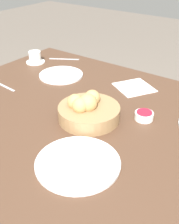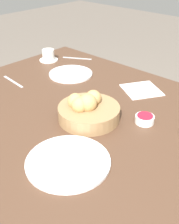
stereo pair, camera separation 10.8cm
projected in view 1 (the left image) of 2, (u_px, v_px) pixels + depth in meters
name	position (u px, v px, depth m)	size (l,w,h in m)	color
dining_table	(93.00, 137.00, 1.13)	(1.49, 1.10, 0.73)	#4C3323
bread_basket	(88.00, 110.00, 1.08)	(0.24, 0.24, 0.11)	#99754C
plate_near_right	(61.00, 75.00, 1.45)	(0.23, 0.23, 0.01)	white
plate_far_center	(78.00, 163.00, 0.87)	(0.27, 0.27, 0.01)	white
coffee_cup	(35.00, 58.00, 1.60)	(0.11, 0.11, 0.07)	white
jam_bowl_berry	(144.00, 116.00, 1.09)	(0.07, 0.07, 0.03)	white
fork_silver	(64.00, 59.00, 1.66)	(0.16, 0.10, 0.00)	#B7B7BC
knife_silver	(3.00, 86.00, 1.35)	(0.18, 0.03, 0.00)	#B7B7BC
napkin	(134.00, 87.00, 1.33)	(0.22, 0.22, 0.00)	white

